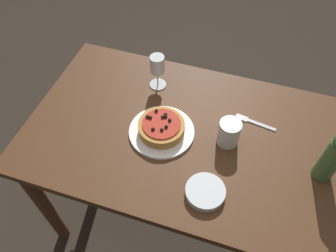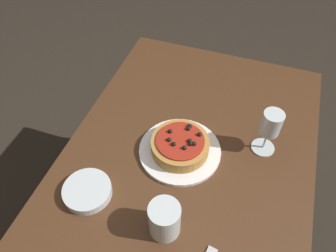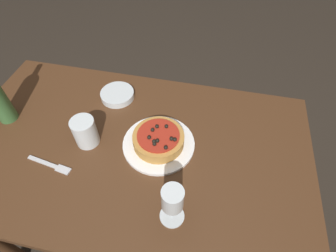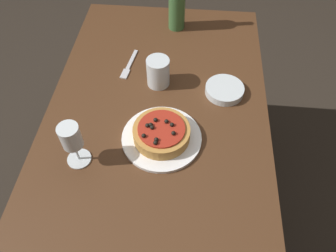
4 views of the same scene
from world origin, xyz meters
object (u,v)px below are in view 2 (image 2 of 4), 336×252
Objects in this scene: wine_glass at (271,126)px; water_cup at (165,220)px; pizza at (180,145)px; dining_table at (178,198)px; side_bowl at (87,191)px; dinner_plate at (180,151)px.

wine_glass reaches higher than water_cup.
pizza is 1.67× the size of water_cup.
dining_table is 11.90× the size of water_cup.
wine_glass is at bearing 126.03° from side_bowl.
side_bowl reaches higher than dining_table.
dinner_plate is 2.38× the size of water_cup.
wine_glass is 1.15× the size of side_bowl.
water_cup reaches higher than side_bowl.
wine_glass is at bearing 149.68° from water_cup.
dining_table is 8.13× the size of wine_glass.
water_cup is 0.25m from side_bowl.
dinner_plate is at bearing 138.05° from side_bowl.
dining_table is 5.00× the size of dinner_plate.
dinner_plate is 0.26m from water_cup.
pizza is 0.31m from side_bowl.
pizza is (-0.00, 0.00, 0.03)m from dinner_plate.
pizza reaches higher than side_bowl.
dining_table is 7.12× the size of pizza.
dinner_plate is 1.62× the size of wine_glass.
side_bowl is at bearing -53.97° from wine_glass.
water_cup is at bearing 8.56° from pizza.
dining_table is 0.29m from side_bowl.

